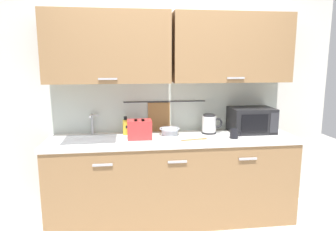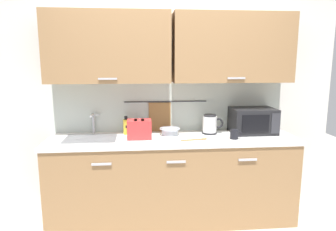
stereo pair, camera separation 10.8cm
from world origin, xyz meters
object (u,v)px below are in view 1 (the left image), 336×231
wooden_spoon (198,139)px  electric_kettle (209,124)px  mug_by_kettle (234,134)px  mug_near_sink (138,129)px  dish_soap_bottle (126,127)px  mixing_bowl (170,131)px  toaster (140,129)px  microwave (251,120)px

wooden_spoon → electric_kettle: bearing=54.1°
mug_by_kettle → mug_near_sink: bearing=160.3°
dish_soap_bottle → wooden_spoon: 0.78m
mug_by_kettle → wooden_spoon: mug_by_kettle is taller
mixing_bowl → toaster: bearing=-159.9°
electric_kettle → mug_near_sink: electric_kettle is taller
electric_kettle → toaster: 0.77m
electric_kettle → mug_near_sink: bearing=172.8°
mug_near_sink → mixing_bowl: bearing=-20.2°
mixing_bowl → mug_by_kettle: mug_by_kettle is taller
toaster → wooden_spoon: 0.59m
electric_kettle → mug_by_kettle: (0.19, -0.25, -0.05)m
microwave → mug_near_sink: (-1.23, 0.11, -0.09)m
mug_near_sink → toaster: size_ratio=0.47×
electric_kettle → toaster: size_ratio=0.89×
electric_kettle → mug_by_kettle: electric_kettle is taller
mug_near_sink → microwave: bearing=-4.9°
mug_near_sink → mug_by_kettle: same height
electric_kettle → microwave: bearing=-1.0°
microwave → mug_by_kettle: bearing=-139.0°
microwave → wooden_spoon: microwave is taller
mug_near_sink → wooden_spoon: size_ratio=0.44×
microwave → mug_by_kettle: microwave is taller
electric_kettle → mug_by_kettle: bearing=-52.2°
dish_soap_bottle → mixing_bowl: (0.46, -0.08, -0.04)m
microwave → wooden_spoon: size_ratio=1.67×
wooden_spoon → toaster: bearing=168.8°
microwave → electric_kettle: size_ratio=2.03×
dish_soap_bottle → toaster: dish_soap_bottle is taller
dish_soap_bottle → toaster: size_ratio=0.77×
dish_soap_bottle → mug_by_kettle: size_ratio=1.63×
mixing_bowl → wooden_spoon: size_ratio=0.78×
wooden_spoon → mug_near_sink: bearing=148.9°
mug_by_kettle → wooden_spoon: size_ratio=0.44×
microwave → mug_by_kettle: 0.37m
electric_kettle → mug_near_sink: size_ratio=1.89×
electric_kettle → mug_near_sink: 0.78m
microwave → mixing_bowl: bearing=-178.9°
microwave → mug_by_kettle: (-0.27, -0.24, -0.09)m
mug_near_sink → toaster: (0.01, -0.24, 0.05)m
microwave → mixing_bowl: size_ratio=2.15×
dish_soap_bottle → mug_near_sink: bearing=19.8°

